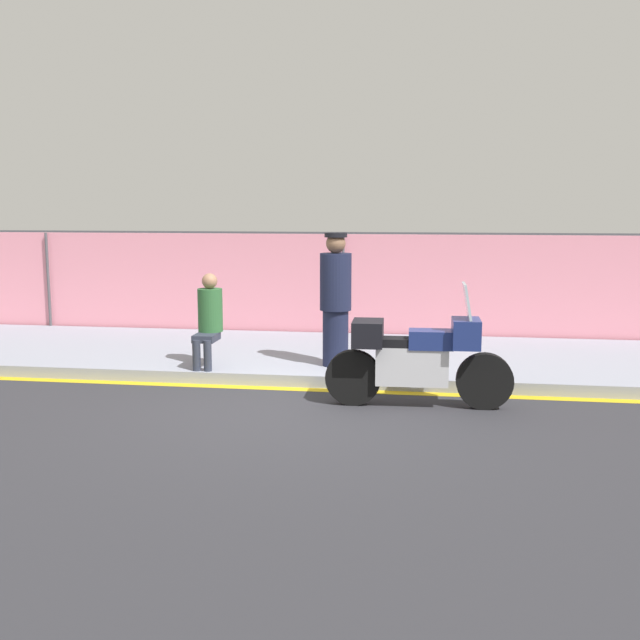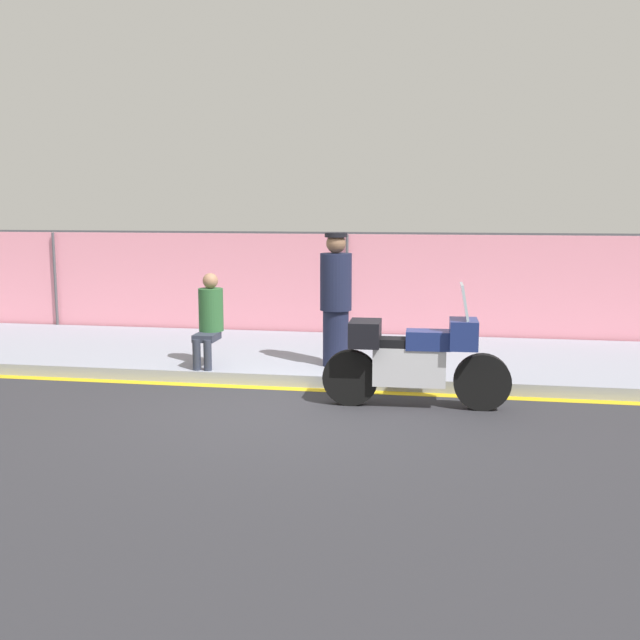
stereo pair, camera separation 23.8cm
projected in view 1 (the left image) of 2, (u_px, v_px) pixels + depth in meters
The scene contains 7 objects.
ground_plane at pixel (296, 412), 8.67m from camera, with size 120.00×120.00×0.00m, color #2D2D33.
sidewalk at pixel (330, 357), 11.48m from camera, with size 40.74×3.41×0.16m.
curb_paint_stripe at pixel (311, 390), 9.74m from camera, with size 40.74×0.18×0.01m.
storefront_fence at pixel (344, 288), 13.11m from camera, with size 38.70×0.17×1.88m.
motorcycle at pixel (417, 357), 8.84m from camera, with size 2.22×0.53×1.49m.
officer_standing at pixel (336, 299), 10.33m from camera, with size 0.44×0.44×1.85m.
person_seated_on_curb at pixel (209, 315), 10.36m from camera, with size 0.35×0.65×1.29m.
Camera 1 is at (1.52, -8.28, 2.37)m, focal length 42.00 mm.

